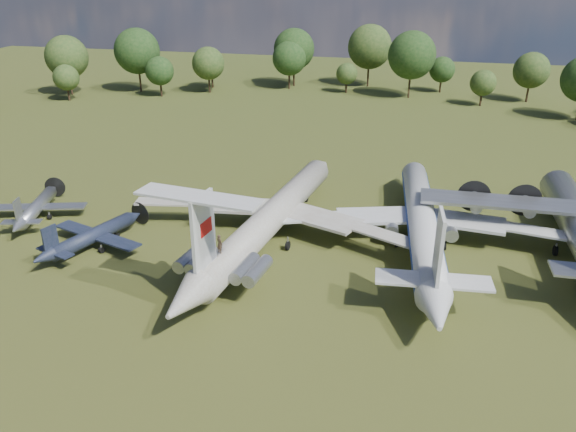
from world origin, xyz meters
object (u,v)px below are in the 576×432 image
(tu104_jet, at_px, (421,226))
(small_prop_west, at_px, (94,239))
(person_on_il62, at_px, (220,244))
(il62_airliner, at_px, (272,222))
(small_prop_northwest, at_px, (37,210))

(tu104_jet, distance_m, small_prop_west, 38.75)
(tu104_jet, relative_size, person_on_il62, 23.99)
(il62_airliner, xyz_separation_m, person_on_il62, (-1.66, -13.19, 3.35))
(tu104_jet, bearing_deg, person_on_il62, -145.02)
(small_prop_west, xyz_separation_m, person_on_il62, (18.14, -5.98, 4.46))
(il62_airliner, distance_m, tu104_jet, 17.82)
(small_prop_west, height_order, person_on_il62, person_on_il62)
(small_prop_west, relative_size, person_on_il62, 8.79)
(tu104_jet, relative_size, small_prop_west, 2.73)
(il62_airliner, relative_size, small_prop_west, 2.81)
(small_prop_northwest, bearing_deg, tu104_jet, -11.77)
(small_prop_west, height_order, small_prop_northwest, small_prop_west)
(tu104_jet, height_order, small_prop_northwest, tu104_jet)
(small_prop_west, bearing_deg, small_prop_northwest, 171.30)
(small_prop_west, distance_m, small_prop_northwest, 13.28)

